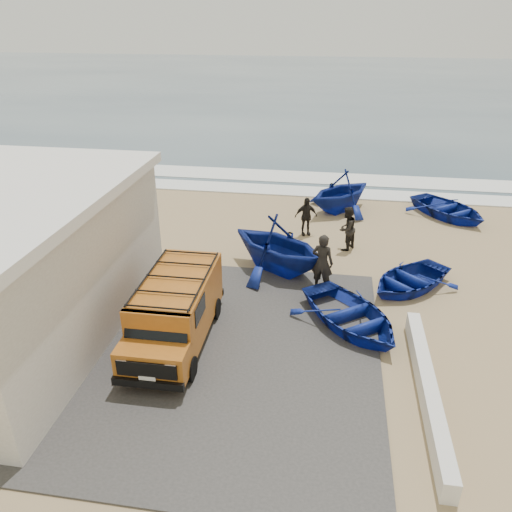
{
  "coord_description": "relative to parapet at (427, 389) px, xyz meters",
  "views": [
    {
      "loc": [
        2.38,
        -12.93,
        8.48
      ],
      "look_at": [
        0.06,
        1.69,
        1.2
      ],
      "focal_mm": 35.0,
      "sensor_mm": 36.0,
      "label": 1
    }
  ],
  "objects": [
    {
      "name": "ground",
      "position": [
        -5.0,
        3.0,
        -0.28
      ],
      "size": [
        160.0,
        160.0,
        0.0
      ],
      "primitive_type": "plane",
      "color": "tan"
    },
    {
      "name": "slab",
      "position": [
        -7.0,
        1.0,
        -0.25
      ],
      "size": [
        12.0,
        10.0,
        0.05
      ],
      "primitive_type": "cube",
      "color": "#413E3C",
      "rests_on": "ground"
    },
    {
      "name": "ocean",
      "position": [
        -5.0,
        59.0,
        -0.27
      ],
      "size": [
        180.0,
        88.0,
        0.01
      ],
      "primitive_type": "cube",
      "color": "#385166",
      "rests_on": "ground"
    },
    {
      "name": "surf_line",
      "position": [
        -5.0,
        15.0,
        -0.25
      ],
      "size": [
        180.0,
        1.6,
        0.06
      ],
      "primitive_type": "cube",
      "color": "white",
      "rests_on": "ground"
    },
    {
      "name": "surf_wash",
      "position": [
        -5.0,
        17.5,
        -0.26
      ],
      "size": [
        180.0,
        2.2,
        0.04
      ],
      "primitive_type": "cube",
      "color": "white",
      "rests_on": "ground"
    },
    {
      "name": "parapet",
      "position": [
        0.0,
        0.0,
        0.0
      ],
      "size": [
        0.35,
        6.0,
        0.55
      ],
      "primitive_type": "cube",
      "color": "silver",
      "rests_on": "ground"
    },
    {
      "name": "van",
      "position": [
        -6.68,
        1.35,
        0.78
      ],
      "size": [
        1.88,
        4.58,
        1.96
      ],
      "rotation": [
        0.0,
        0.0,
        0.01
      ],
      "color": "#AE5E1A",
      "rests_on": "ground"
    },
    {
      "name": "boat_near_left",
      "position": [
        -1.81,
        2.82,
        0.12
      ],
      "size": [
        4.45,
        4.68,
        0.79
      ],
      "primitive_type": "imported",
      "rotation": [
        0.0,
        0.0,
        0.64
      ],
      "color": "navy",
      "rests_on": "ground"
    },
    {
      "name": "boat_near_right",
      "position": [
        0.17,
        5.46,
        0.08
      ],
      "size": [
        4.09,
        4.12,
        0.7
      ],
      "primitive_type": "imported",
      "rotation": [
        0.0,
        0.0,
        -0.76
      ],
      "color": "navy",
      "rests_on": "ground"
    },
    {
      "name": "boat_mid_left",
      "position": [
        -4.35,
        6.03,
        0.78
      ],
      "size": [
        5.25,
        5.08,
        2.11
      ],
      "primitive_type": "imported",
      "rotation": [
        0.0,
        0.0,
        1.0
      ],
      "color": "navy",
      "rests_on": "ground"
    },
    {
      "name": "boat_far_left",
      "position": [
        -2.19,
        12.54,
        0.7
      ],
      "size": [
        4.83,
        4.88,
        1.95
      ],
      "primitive_type": "imported",
      "rotation": [
        0.0,
        0.0,
        -0.72
      ],
      "color": "navy",
      "rests_on": "ground"
    },
    {
      "name": "boat_far_right",
      "position": [
        2.69,
        12.5,
        0.12
      ],
      "size": [
        4.52,
        4.72,
        0.8
      ],
      "primitive_type": "imported",
      "rotation": [
        0.0,
        0.0,
        0.66
      ],
      "color": "navy",
      "rests_on": "ground"
    },
    {
      "name": "fisherman_front",
      "position": [
        -2.76,
        4.92,
        0.73
      ],
      "size": [
        0.84,
        0.67,
        2.02
      ],
      "primitive_type": "imported",
      "rotation": [
        0.0,
        0.0,
        2.86
      ],
      "color": "black",
      "rests_on": "ground"
    },
    {
      "name": "fisherman_middle",
      "position": [
        -1.93,
        8.28,
        0.61
      ],
      "size": [
        1.03,
        1.08,
        1.76
      ],
      "primitive_type": "imported",
      "rotation": [
        0.0,
        0.0,
        -2.15
      ],
      "color": "black",
      "rests_on": "ground"
    },
    {
      "name": "fisherman_back",
      "position": [
        -3.6,
        9.48,
        0.54
      ],
      "size": [
        1.04,
        0.7,
        1.64
      ],
      "primitive_type": "imported",
      "rotation": [
        0.0,
        0.0,
        0.35
      ],
      "color": "black",
      "rests_on": "ground"
    }
  ]
}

